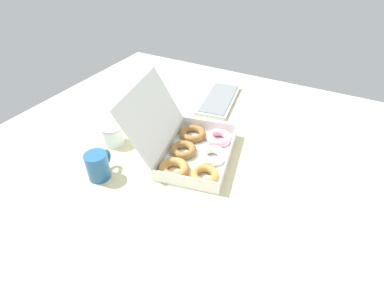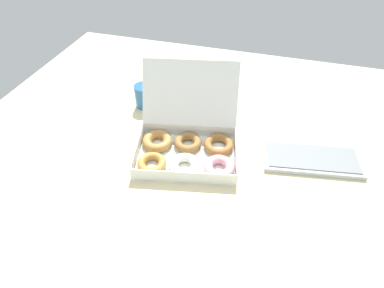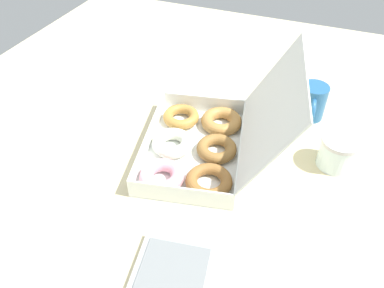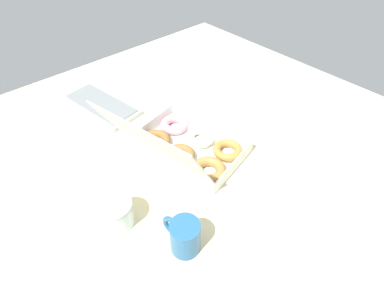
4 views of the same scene
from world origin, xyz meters
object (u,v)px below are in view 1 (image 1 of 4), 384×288
object	(u,v)px
keyboard	(219,100)
glass_jar	(113,135)
coffee_mug	(98,165)
donut_box	(193,148)

from	to	relation	value
keyboard	glass_jar	bearing A→B (deg)	155.43
coffee_mug	glass_jar	xyz separation A→B (cm)	(18.56, 9.17, -1.09)
coffee_mug	donut_box	bearing A→B (deg)	-42.46
donut_box	keyboard	world-z (taller)	donut_box
glass_jar	keyboard	bearing A→B (deg)	-24.57
keyboard	glass_jar	size ratio (longest dim) A/B	3.93
keyboard	coffee_mug	distance (cm)	74.71
donut_box	coffee_mug	world-z (taller)	donut_box
donut_box	coffee_mug	size ratio (longest dim) A/B	3.65
keyboard	coffee_mug	bearing A→B (deg)	167.86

